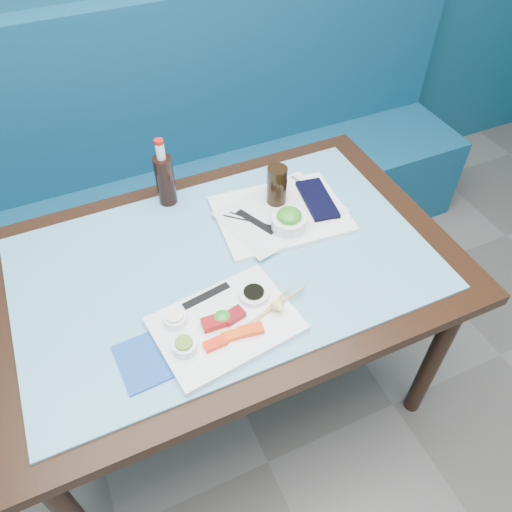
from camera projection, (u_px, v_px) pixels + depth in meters
name	position (u px, v px, depth m)	size (l,w,h in m)	color
booth_bench	(160.00, 196.00, 2.30)	(3.00, 0.56, 1.17)	navy
dining_table	(226.00, 282.00, 1.56)	(1.40, 0.90, 0.75)	black
glass_top	(224.00, 263.00, 1.50)	(1.22, 0.76, 0.01)	#5B9CB6
sashimi_plate	(226.00, 324.00, 1.33)	(0.37, 0.26, 0.02)	white
salmon_left	(215.00, 343.00, 1.27)	(0.06, 0.03, 0.01)	#FB250A
salmon_mid	(233.00, 335.00, 1.29)	(0.06, 0.03, 0.01)	#FF4D0A
salmon_right	(251.00, 330.00, 1.30)	(0.06, 0.03, 0.02)	#FF3C0A
tuna_left	(214.00, 323.00, 1.31)	(0.06, 0.04, 0.02)	maroon
tuna_right	(233.00, 316.00, 1.33)	(0.06, 0.04, 0.02)	maroon
seaweed_garnish	(222.00, 317.00, 1.32)	(0.05, 0.05, 0.03)	#278D20
ramekin_wasabi	(185.00, 346.00, 1.26)	(0.06, 0.06, 0.03)	white
wasabi_fill	(184.00, 343.00, 1.25)	(0.05, 0.05, 0.01)	olive
ramekin_ginger	(175.00, 319.00, 1.32)	(0.06, 0.06, 0.03)	white
ginger_fill	(175.00, 315.00, 1.30)	(0.05, 0.05, 0.01)	white
soy_dish	(254.00, 294.00, 1.38)	(0.08, 0.08, 0.02)	white
soy_fill	(254.00, 292.00, 1.37)	(0.06, 0.06, 0.01)	black
lemon_wedge	(280.00, 308.00, 1.33)	(0.04, 0.04, 0.03)	#FCE077
chopstick_sleeve	(206.00, 296.00, 1.38)	(0.14, 0.02, 0.00)	black
wooden_chopstick_a	(265.00, 312.00, 1.34)	(0.01, 0.01, 0.22)	tan
wooden_chopstick_b	(269.00, 311.00, 1.35)	(0.01, 0.01, 0.26)	tan
serving_tray	(281.00, 214.00, 1.63)	(0.41, 0.31, 0.02)	white
paper_placemat	(281.00, 212.00, 1.63)	(0.37, 0.26, 0.00)	silver
seaweed_bowl	(289.00, 223.00, 1.56)	(0.11, 0.11, 0.04)	white
seaweed_salad	(289.00, 216.00, 1.54)	(0.08, 0.08, 0.04)	#33871F
cola_glass	(277.00, 185.00, 1.62)	(0.07, 0.07, 0.14)	black
navy_pouch	(317.00, 199.00, 1.66)	(0.09, 0.20, 0.02)	black
fork	(301.00, 182.00, 1.73)	(0.01, 0.01, 0.08)	white
black_chopstick_a	(254.00, 222.00, 1.59)	(0.01, 0.01, 0.21)	black
black_chopstick_b	(257.00, 221.00, 1.59)	(0.01, 0.01, 0.20)	black
tray_sleeve	(256.00, 222.00, 1.59)	(0.03, 0.15, 0.00)	black
cola_bottle_body	(165.00, 181.00, 1.63)	(0.06, 0.06, 0.18)	black
cola_bottle_neck	(160.00, 151.00, 1.54)	(0.03, 0.03, 0.06)	white
cola_bottle_cap	(159.00, 142.00, 1.52)	(0.03, 0.03, 0.01)	red
blue_napkin	(150.00, 359.00, 1.27)	(0.16, 0.16, 0.01)	#1B4798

